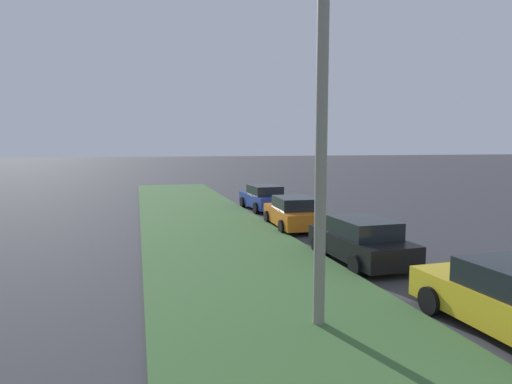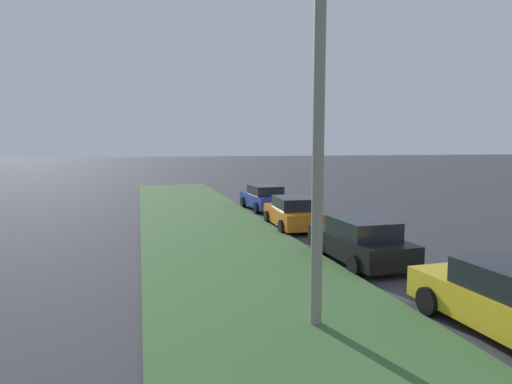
{
  "view_description": "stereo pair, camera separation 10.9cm",
  "coord_description": "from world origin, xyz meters",
  "px_view_note": "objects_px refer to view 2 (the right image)",
  "views": [
    {
      "loc": [
        -2.03,
        10.0,
        3.84
      ],
      "look_at": [
        18.13,
        4.53,
        1.61
      ],
      "focal_mm": 30.86,
      "sensor_mm": 36.0,
      "label": 1
    },
    {
      "loc": [
        -2.06,
        9.89,
        3.84
      ],
      "look_at": [
        18.13,
        4.53,
        1.61
      ],
      "focal_mm": 30.86,
      "sensor_mm": 36.0,
      "label": 2
    }
  ],
  "objects_px": {
    "parked_car_blue": "(264,198)",
    "streetlight": "(336,118)",
    "parked_car_black": "(360,241)",
    "parked_car_orange": "(293,213)"
  },
  "relations": [
    {
      "from": "parked_car_blue",
      "to": "streetlight",
      "type": "bearing_deg",
      "value": 165.91
    },
    {
      "from": "parked_car_blue",
      "to": "parked_car_orange",
      "type": "bearing_deg",
      "value": 174.11
    },
    {
      "from": "parked_car_black",
      "to": "parked_car_blue",
      "type": "height_order",
      "value": "same"
    },
    {
      "from": "parked_car_black",
      "to": "parked_car_blue",
      "type": "relative_size",
      "value": 0.99
    },
    {
      "from": "parked_car_black",
      "to": "parked_car_orange",
      "type": "relative_size",
      "value": 0.99
    },
    {
      "from": "parked_car_black",
      "to": "parked_car_orange",
      "type": "height_order",
      "value": "same"
    },
    {
      "from": "streetlight",
      "to": "parked_car_black",
      "type": "bearing_deg",
      "value": -33.96
    },
    {
      "from": "parked_car_orange",
      "to": "parked_car_blue",
      "type": "height_order",
      "value": "same"
    },
    {
      "from": "parked_car_black",
      "to": "parked_car_blue",
      "type": "distance_m",
      "value": 12.24
    },
    {
      "from": "parked_car_black",
      "to": "parked_car_blue",
      "type": "xyz_separation_m",
      "value": [
        12.24,
        -0.23,
        0.0
      ]
    }
  ]
}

